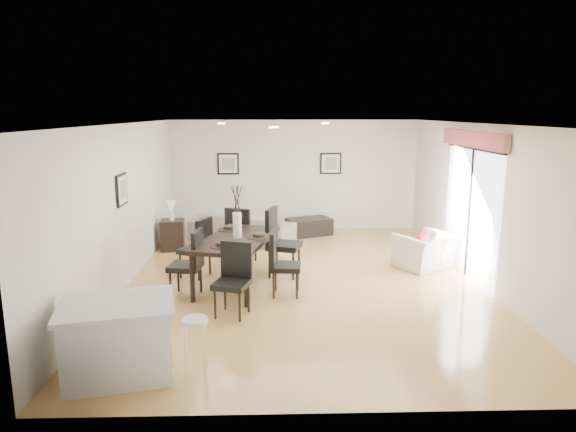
{
  "coord_description": "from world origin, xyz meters",
  "views": [
    {
      "loc": [
        -0.52,
        -8.51,
        2.89
      ],
      "look_at": [
        -0.25,
        0.4,
        1.07
      ],
      "focal_mm": 32.0,
      "sensor_mm": 36.0,
      "label": 1
    }
  ],
  "objects_px": {
    "coffee_table": "(309,227)",
    "bar_stool": "(195,326)",
    "dining_chair_efar": "(279,238)",
    "dining_chair_foot": "(240,233)",
    "sofa": "(242,228)",
    "kitchen_island": "(119,339)",
    "armchair": "(425,251)",
    "side_table": "(173,235)",
    "dining_chair_enear": "(280,260)",
    "dining_chair_wnear": "(191,260)",
    "dining_table": "(238,242)",
    "dining_chair_head": "(234,275)",
    "dining_chair_wfar": "(199,244)"
  },
  "relations": [
    {
      "from": "coffee_table",
      "to": "bar_stool",
      "type": "relative_size",
      "value": 1.52
    },
    {
      "from": "dining_chair_efar",
      "to": "dining_chair_foot",
      "type": "height_order",
      "value": "dining_chair_efar"
    },
    {
      "from": "sofa",
      "to": "kitchen_island",
      "type": "bearing_deg",
      "value": 103.6
    },
    {
      "from": "armchair",
      "to": "coffee_table",
      "type": "bearing_deg",
      "value": -85.11
    },
    {
      "from": "sofa",
      "to": "coffee_table",
      "type": "distance_m",
      "value": 1.7
    },
    {
      "from": "sofa",
      "to": "side_table",
      "type": "distance_m",
      "value": 1.56
    },
    {
      "from": "sofa",
      "to": "side_table",
      "type": "xyz_separation_m",
      "value": [
        -1.44,
        -0.6,
        -0.02
      ]
    },
    {
      "from": "dining_chair_enear",
      "to": "kitchen_island",
      "type": "relative_size",
      "value": 0.75
    },
    {
      "from": "dining_chair_wnear",
      "to": "bar_stool",
      "type": "xyz_separation_m",
      "value": [
        0.43,
        -2.49,
        -0.04
      ]
    },
    {
      "from": "sofa",
      "to": "dining_table",
      "type": "distance_m",
      "value": 2.95
    },
    {
      "from": "dining_table",
      "to": "dining_chair_efar",
      "type": "bearing_deg",
      "value": 51.38
    },
    {
      "from": "dining_chair_efar",
      "to": "bar_stool",
      "type": "bearing_deg",
      "value": -178.82
    },
    {
      "from": "dining_table",
      "to": "side_table",
      "type": "distance_m",
      "value": 2.82
    },
    {
      "from": "dining_chair_wnear",
      "to": "bar_stool",
      "type": "height_order",
      "value": "dining_chair_wnear"
    },
    {
      "from": "sofa",
      "to": "dining_chair_wnear",
      "type": "height_order",
      "value": "dining_chair_wnear"
    },
    {
      "from": "dining_table",
      "to": "side_table",
      "type": "bearing_deg",
      "value": 137.67
    },
    {
      "from": "dining_chair_foot",
      "to": "dining_chair_head",
      "type": "bearing_deg",
      "value": 111.53
    },
    {
      "from": "coffee_table",
      "to": "sofa",
      "type": "bearing_deg",
      "value": 179.85
    },
    {
      "from": "dining_chair_wfar",
      "to": "armchair",
      "type": "bearing_deg",
      "value": 119.45
    },
    {
      "from": "dining_chair_wfar",
      "to": "dining_chair_enear",
      "type": "bearing_deg",
      "value": 79.86
    },
    {
      "from": "armchair",
      "to": "dining_chair_efar",
      "type": "distance_m",
      "value": 2.81
    },
    {
      "from": "armchair",
      "to": "side_table",
      "type": "height_order",
      "value": "armchair"
    },
    {
      "from": "dining_table",
      "to": "coffee_table",
      "type": "height_order",
      "value": "dining_table"
    },
    {
      "from": "dining_chair_foot",
      "to": "side_table",
      "type": "height_order",
      "value": "dining_chair_foot"
    },
    {
      "from": "dining_chair_foot",
      "to": "side_table",
      "type": "bearing_deg",
      "value": -15.71
    },
    {
      "from": "sofa",
      "to": "dining_chair_wfar",
      "type": "bearing_deg",
      "value": 99.39
    },
    {
      "from": "dining_chair_enear",
      "to": "bar_stool",
      "type": "distance_m",
      "value": 2.7
    },
    {
      "from": "dining_chair_enear",
      "to": "side_table",
      "type": "height_order",
      "value": "dining_chair_enear"
    },
    {
      "from": "dining_chair_enear",
      "to": "bar_stool",
      "type": "height_order",
      "value": "dining_chair_enear"
    },
    {
      "from": "bar_stool",
      "to": "dining_chair_wfar",
      "type": "bearing_deg",
      "value": 97.23
    },
    {
      "from": "dining_chair_efar",
      "to": "side_table",
      "type": "distance_m",
      "value": 2.89
    },
    {
      "from": "armchair",
      "to": "kitchen_island",
      "type": "distance_m",
      "value": 6.0
    },
    {
      "from": "dining_chair_head",
      "to": "coffee_table",
      "type": "bearing_deg",
      "value": 90.45
    },
    {
      "from": "armchair",
      "to": "dining_chair_efar",
      "type": "xyz_separation_m",
      "value": [
        -2.76,
        -0.35,
        0.36
      ]
    },
    {
      "from": "dining_chair_wfar",
      "to": "dining_chair_foot",
      "type": "height_order",
      "value": "dining_chair_foot"
    },
    {
      "from": "dining_chair_foot",
      "to": "kitchen_island",
      "type": "distance_m",
      "value": 4.38
    },
    {
      "from": "dining_chair_wnear",
      "to": "side_table",
      "type": "xyz_separation_m",
      "value": [
        -0.84,
        2.84,
        -0.28
      ]
    },
    {
      "from": "armchair",
      "to": "dining_chair_enear",
      "type": "xyz_separation_m",
      "value": [
        -2.75,
        -1.37,
        0.26
      ]
    },
    {
      "from": "armchair",
      "to": "dining_chair_enear",
      "type": "height_order",
      "value": "dining_chair_enear"
    },
    {
      "from": "dining_chair_enear",
      "to": "bar_stool",
      "type": "xyz_separation_m",
      "value": [
        -0.98,
        -2.52,
        -0.02
      ]
    },
    {
      "from": "dining_chair_wnear",
      "to": "coffee_table",
      "type": "height_order",
      "value": "dining_chair_wnear"
    },
    {
      "from": "sofa",
      "to": "kitchen_island",
      "type": "relative_size",
      "value": 1.66
    },
    {
      "from": "armchair",
      "to": "bar_stool",
      "type": "height_order",
      "value": "bar_stool"
    },
    {
      "from": "dining_chair_efar",
      "to": "side_table",
      "type": "xyz_separation_m",
      "value": [
        -2.24,
        1.8,
        -0.36
      ]
    },
    {
      "from": "armchair",
      "to": "dining_chair_foot",
      "type": "distance_m",
      "value": 3.52
    },
    {
      "from": "armchair",
      "to": "dining_chair_wnear",
      "type": "distance_m",
      "value": 4.4
    },
    {
      "from": "kitchen_island",
      "to": "sofa",
      "type": "bearing_deg",
      "value": 67.7
    },
    {
      "from": "dining_chair_enear",
      "to": "coffee_table",
      "type": "bearing_deg",
      "value": -5.43
    },
    {
      "from": "sofa",
      "to": "dining_chair_efar",
      "type": "distance_m",
      "value": 2.55
    },
    {
      "from": "dining_chair_wnear",
      "to": "dining_chair_efar",
      "type": "distance_m",
      "value": 1.74
    }
  ]
}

